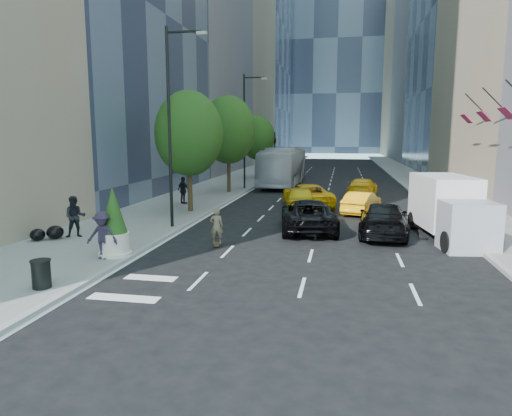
% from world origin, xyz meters
% --- Properties ---
extents(ground, '(160.00, 160.00, 0.00)m').
position_xyz_m(ground, '(0.00, 0.00, 0.00)').
color(ground, black).
rests_on(ground, ground).
extents(sidewalk_left, '(6.00, 120.00, 0.15)m').
position_xyz_m(sidewalk_left, '(-9.00, 30.00, 0.07)').
color(sidewalk_left, slate).
rests_on(sidewalk_left, ground).
extents(sidewalk_right, '(4.00, 120.00, 0.15)m').
position_xyz_m(sidewalk_right, '(10.00, 30.00, 0.07)').
color(sidewalk_right, slate).
rests_on(sidewalk_right, ground).
extents(tower_left_mid, '(20.00, 24.00, 45.00)m').
position_xyz_m(tower_left_mid, '(-22.00, 42.00, 22.50)').
color(tower_left_mid, slate).
rests_on(tower_left_mid, ground).
extents(tower_left_end, '(20.00, 28.00, 60.00)m').
position_xyz_m(tower_left_end, '(-22.00, 92.00, 30.00)').
color(tower_left_end, '#2E3548').
rests_on(tower_left_end, ground).
extents(tower_right_far, '(20.00, 24.00, 50.00)m').
position_xyz_m(tower_right_far, '(22.00, 98.00, 25.00)').
color(tower_right_far, gray).
rests_on(tower_right_far, ground).
extents(lamp_near, '(2.13, 0.22, 10.00)m').
position_xyz_m(lamp_near, '(-6.32, 4.00, 5.81)').
color(lamp_near, black).
rests_on(lamp_near, sidewalk_left).
extents(lamp_far, '(2.13, 0.22, 10.00)m').
position_xyz_m(lamp_far, '(-6.32, 22.00, 5.81)').
color(lamp_far, black).
rests_on(lamp_far, sidewalk_left).
extents(tree_near, '(4.20, 4.20, 7.46)m').
position_xyz_m(tree_near, '(-7.20, 9.00, 4.97)').
color(tree_near, black).
rests_on(tree_near, sidewalk_left).
extents(tree_mid, '(4.50, 4.50, 7.99)m').
position_xyz_m(tree_mid, '(-7.20, 19.00, 5.32)').
color(tree_mid, black).
rests_on(tree_mid, sidewalk_left).
extents(tree_far, '(3.90, 3.90, 6.92)m').
position_xyz_m(tree_far, '(-7.20, 32.00, 4.62)').
color(tree_far, black).
rests_on(tree_far, sidewalk_left).
extents(traffic_signal, '(2.48, 0.53, 5.20)m').
position_xyz_m(traffic_signal, '(-6.40, 40.00, 4.23)').
color(traffic_signal, black).
rests_on(traffic_signal, sidewalk_left).
extents(facade_flags, '(1.85, 13.30, 2.05)m').
position_xyz_m(facade_flags, '(10.64, 10.00, 6.18)').
color(facade_flags, black).
rests_on(facade_flags, ground).
extents(skateboarder, '(0.65, 0.50, 1.60)m').
position_xyz_m(skateboarder, '(-3.20, 0.83, 0.80)').
color(skateboarder, brown).
rests_on(skateboarder, ground).
extents(black_sedan_lincoln, '(3.43, 6.11, 1.61)m').
position_xyz_m(black_sedan_lincoln, '(0.50, 5.00, 0.81)').
color(black_sedan_lincoln, black).
rests_on(black_sedan_lincoln, ground).
extents(black_sedan_mercedes, '(2.65, 5.72, 1.62)m').
position_xyz_m(black_sedan_mercedes, '(4.20, 4.41, 0.81)').
color(black_sedan_mercedes, black).
rests_on(black_sedan_mercedes, ground).
extents(taxi_a, '(2.44, 4.92, 1.61)m').
position_xyz_m(taxi_a, '(-0.49, 11.50, 0.81)').
color(taxi_a, gold).
rests_on(taxi_a, ground).
extents(taxi_b, '(2.66, 4.50, 1.40)m').
position_xyz_m(taxi_b, '(3.42, 10.81, 0.70)').
color(taxi_b, orange).
rests_on(taxi_b, ground).
extents(taxi_c, '(4.32, 6.25, 1.59)m').
position_xyz_m(taxi_c, '(-0.16, 13.00, 0.79)').
color(taxi_c, yellow).
rests_on(taxi_c, ground).
extents(taxi_d, '(2.80, 5.18, 1.43)m').
position_xyz_m(taxi_d, '(3.84, 19.70, 0.71)').
color(taxi_d, yellow).
rests_on(taxi_d, ground).
extents(city_bus, '(3.28, 13.37, 3.71)m').
position_xyz_m(city_bus, '(-3.56, 26.56, 1.86)').
color(city_bus, '#B9BCC0').
rests_on(city_bus, ground).
extents(box_truck, '(3.01, 6.37, 2.93)m').
position_xyz_m(box_truck, '(7.16, 4.27, 1.49)').
color(box_truck, silver).
rests_on(box_truck, ground).
extents(pedestrian_a, '(1.18, 1.09, 1.93)m').
position_xyz_m(pedestrian_a, '(-9.97, 0.73, 1.12)').
color(pedestrian_a, black).
rests_on(pedestrian_a, sidewalk_left).
extents(pedestrian_b, '(1.19, 0.97, 1.89)m').
position_xyz_m(pedestrian_b, '(-8.64, 11.76, 1.10)').
color(pedestrian_b, black).
rests_on(pedestrian_b, sidewalk_left).
extents(pedestrian_c, '(1.24, 0.78, 1.85)m').
position_xyz_m(pedestrian_c, '(-6.80, -2.51, 1.07)').
color(pedestrian_c, '#2A2131').
rests_on(pedestrian_c, sidewalk_left).
extents(trash_can, '(0.57, 0.57, 0.86)m').
position_xyz_m(trash_can, '(-6.94, -6.00, 0.58)').
color(trash_can, black).
rests_on(trash_can, sidewalk_left).
extents(planter_shrub, '(1.15, 1.15, 2.76)m').
position_xyz_m(planter_shrub, '(-6.60, -1.95, 1.46)').
color(planter_shrub, beige).
rests_on(planter_shrub, sidewalk_left).
extents(garbage_bags, '(1.26, 1.22, 0.62)m').
position_xyz_m(garbage_bags, '(-10.94, 0.05, 0.45)').
color(garbage_bags, black).
rests_on(garbage_bags, sidewalk_left).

